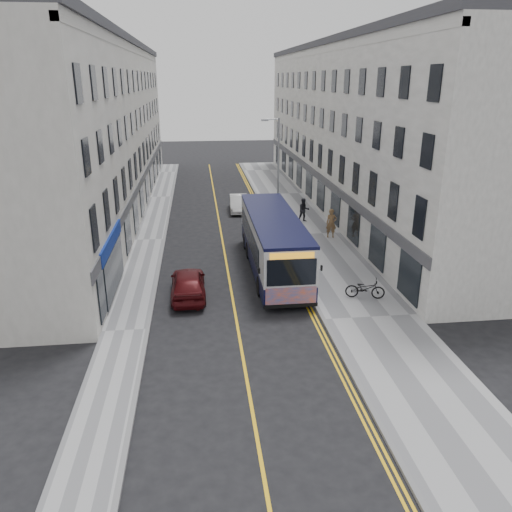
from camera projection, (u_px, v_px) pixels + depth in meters
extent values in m
plane|color=black|center=(235.00, 314.00, 23.73)|extent=(140.00, 140.00, 0.00)
cube|color=#9A9A9C|center=(309.00, 235.00, 35.62)|extent=(4.50, 64.00, 0.12)
cube|color=#9A9A9C|center=(150.00, 240.00, 34.38)|extent=(2.00, 64.00, 0.12)
cube|color=slate|center=(278.00, 236.00, 35.37)|extent=(0.18, 64.00, 0.13)
cube|color=slate|center=(164.00, 240.00, 34.49)|extent=(0.18, 64.00, 0.13)
cube|color=yellow|center=(222.00, 238.00, 34.95)|extent=(0.12, 64.00, 0.01)
cube|color=yellow|center=(272.00, 237.00, 35.34)|extent=(0.10, 64.00, 0.01)
cube|color=yellow|center=(275.00, 236.00, 35.36)|extent=(0.10, 64.00, 0.01)
cube|color=white|center=(350.00, 129.00, 42.44)|extent=(6.00, 46.00, 13.00)
cube|color=silver|center=(103.00, 132.00, 40.19)|extent=(6.00, 46.00, 13.00)
cylinder|color=#92959A|center=(278.00, 175.00, 35.94)|extent=(0.14, 0.14, 8.00)
cylinder|color=#92959A|center=(272.00, 119.00, 34.57)|extent=(1.00, 0.08, 0.08)
cube|color=#92959A|center=(265.00, 120.00, 34.53)|extent=(0.50, 0.18, 0.12)
cube|color=black|center=(273.00, 257.00, 28.83)|extent=(2.59, 11.38, 0.93)
cube|color=silver|center=(273.00, 234.00, 28.36)|extent=(2.59, 11.38, 1.86)
cube|color=black|center=(273.00, 217.00, 28.01)|extent=(2.61, 11.38, 0.17)
cube|color=black|center=(249.00, 235.00, 28.86)|extent=(0.04, 8.89, 1.19)
cube|color=black|center=(294.00, 234.00, 29.15)|extent=(0.04, 8.89, 1.19)
cube|color=black|center=(292.00, 273.00, 23.05)|extent=(2.33, 0.04, 1.29)
cube|color=#F65814|center=(291.00, 297.00, 23.47)|extent=(2.43, 0.04, 0.98)
cube|color=orange|center=(292.00, 256.00, 22.76)|extent=(2.07, 0.04, 0.29)
cylinder|color=black|center=(260.00, 286.00, 25.61)|extent=(0.29, 1.03, 1.03)
cylinder|color=black|center=(305.00, 284.00, 25.87)|extent=(0.29, 1.03, 1.03)
cylinder|color=black|center=(249.00, 250.00, 30.93)|extent=(0.29, 1.03, 1.03)
cylinder|color=black|center=(286.00, 249.00, 31.19)|extent=(0.29, 1.03, 1.03)
cylinder|color=black|center=(246.00, 241.00, 32.67)|extent=(0.29, 1.03, 1.03)
cylinder|color=black|center=(281.00, 240.00, 32.93)|extent=(0.29, 1.03, 1.03)
imported|color=black|center=(365.00, 288.00, 25.03)|extent=(2.07, 1.16, 1.03)
imported|color=brown|center=(331.00, 223.00, 34.50)|extent=(0.79, 0.57, 2.01)
imported|color=black|center=(304.00, 210.00, 38.33)|extent=(0.92, 0.73, 1.82)
imported|color=silver|center=(239.00, 203.00, 41.89)|extent=(1.59, 4.15, 1.35)
imported|color=#490C0F|center=(188.00, 283.00, 25.41)|extent=(1.81, 4.36, 1.48)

